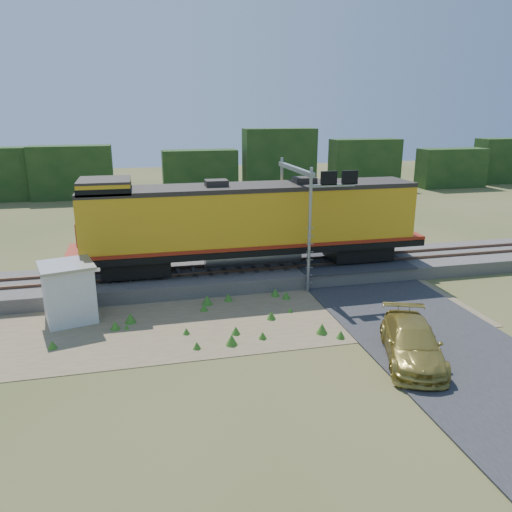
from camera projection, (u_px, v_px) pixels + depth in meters
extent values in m
plane|color=#475123|center=(263.00, 320.00, 24.66)|extent=(140.00, 140.00, 0.00)
cube|color=slate|center=(239.00, 274.00, 30.14)|extent=(70.00, 5.00, 0.80)
cube|color=brown|center=(241.00, 271.00, 29.34)|extent=(70.00, 0.10, 0.16)
cube|color=brown|center=(236.00, 263.00, 30.68)|extent=(70.00, 0.10, 0.16)
cube|color=#8C7754|center=(221.00, 319.00, 24.68)|extent=(26.00, 8.00, 0.03)
cube|color=#38383A|center=(347.00, 260.00, 31.57)|extent=(7.00, 5.20, 0.06)
cube|color=#38383A|center=(278.00, 220.00, 46.73)|extent=(7.00, 24.00, 0.08)
cube|color=#183814|center=(185.00, 168.00, 59.20)|extent=(36.00, 3.00, 6.50)
cube|color=#183814|center=(479.00, 163.00, 68.12)|extent=(50.00, 3.00, 6.00)
cube|color=black|center=(136.00, 265.00, 28.53)|extent=(3.79, 2.42, 0.95)
cube|color=black|center=(358.00, 250.00, 31.56)|extent=(3.79, 2.42, 0.95)
cube|color=black|center=(253.00, 247.00, 29.86)|extent=(21.05, 3.16, 0.38)
cylinder|color=gray|center=(253.00, 255.00, 30.00)|extent=(5.79, 1.26, 1.26)
cube|color=gold|center=(253.00, 217.00, 29.34)|extent=(19.47, 3.05, 3.26)
cube|color=maroon|center=(253.00, 241.00, 29.77)|extent=(21.05, 3.21, 0.19)
cube|color=#28231E|center=(252.00, 187.00, 28.85)|extent=(19.47, 3.10, 0.25)
cube|color=gold|center=(105.00, 188.00, 26.96)|extent=(2.74, 3.05, 0.74)
cube|color=#28231E|center=(104.00, 180.00, 26.85)|extent=(2.74, 3.10, 0.13)
cube|color=black|center=(105.00, 189.00, 26.98)|extent=(2.79, 3.10, 0.37)
cube|color=maroon|center=(79.00, 232.00, 27.28)|extent=(0.11, 2.10, 1.26)
cube|color=#28231E|center=(216.00, 184.00, 28.31)|extent=(1.26, 1.05, 0.47)
cube|color=#28231E|center=(304.00, 181.00, 29.48)|extent=(1.26, 1.05, 0.47)
cube|color=silver|center=(69.00, 294.00, 24.23)|extent=(2.72, 2.72, 2.79)
cube|color=gray|center=(66.00, 265.00, 23.82)|extent=(2.99, 2.99, 0.13)
cylinder|color=gray|center=(309.00, 232.00, 27.41)|extent=(0.18, 0.18, 7.04)
cylinder|color=gray|center=(281.00, 212.00, 32.64)|extent=(0.18, 0.18, 7.04)
cube|color=gray|center=(295.00, 169.00, 29.14)|extent=(0.25, 6.20, 0.25)
cube|color=gray|center=(332.00, 185.00, 26.97)|extent=(2.62, 0.15, 0.15)
cube|color=black|center=(329.00, 178.00, 26.81)|extent=(0.91, 0.15, 0.75)
cube|color=black|center=(350.00, 177.00, 27.07)|extent=(0.91, 0.15, 0.75)
imported|color=#AE9840|center=(412.00, 343.00, 20.50)|extent=(3.88, 5.76, 1.55)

